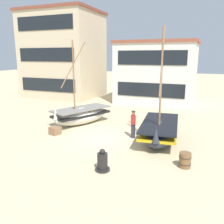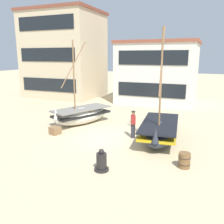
% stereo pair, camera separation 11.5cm
% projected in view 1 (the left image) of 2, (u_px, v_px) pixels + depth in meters
% --- Properties ---
extents(ground_plane, '(120.00, 120.00, 0.00)m').
position_uv_depth(ground_plane, '(106.00, 138.00, 14.80)').
color(ground_plane, '#CCB78E').
extents(fishing_boat_near_left, '(2.51, 5.13, 6.50)m').
position_uv_depth(fishing_boat_near_left, '(160.00, 130.00, 14.20)').
color(fishing_boat_near_left, '#2D333D').
rests_on(fishing_boat_near_left, ground).
extents(fishing_boat_centre_large, '(3.37, 4.72, 5.96)m').
position_uv_depth(fishing_boat_centre_large, '(81.00, 115.00, 17.67)').
color(fishing_boat_centre_large, silver).
rests_on(fishing_boat_centre_large, ground).
extents(fisherman_by_hull, '(0.37, 0.42, 1.68)m').
position_uv_depth(fisherman_by_hull, '(133.00, 125.00, 14.60)').
color(fisherman_by_hull, '#33333D').
rests_on(fisherman_by_hull, ground).
extents(capstan_winch, '(0.65, 0.65, 1.00)m').
position_uv_depth(capstan_winch, '(102.00, 162.00, 10.48)').
color(capstan_winch, black).
rests_on(capstan_winch, ground).
extents(wooden_barrel, '(0.56, 0.56, 0.70)m').
position_uv_depth(wooden_barrel, '(185.00, 160.00, 10.78)').
color(wooden_barrel, brown).
rests_on(wooden_barrel, ground).
extents(cargo_crate, '(0.72, 0.72, 0.49)m').
position_uv_depth(cargo_crate, '(55.00, 131.00, 15.36)').
color(cargo_crate, olive).
rests_on(cargo_crate, ground).
extents(harbor_building_main, '(8.16, 6.13, 6.40)m').
position_uv_depth(harbor_building_main, '(157.00, 72.00, 25.59)').
color(harbor_building_main, silver).
rests_on(harbor_building_main, ground).
extents(harbor_building_annex, '(8.57, 7.19, 10.01)m').
position_uv_depth(harbor_building_annex, '(64.00, 55.00, 28.94)').
color(harbor_building_annex, beige).
rests_on(harbor_building_annex, ground).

